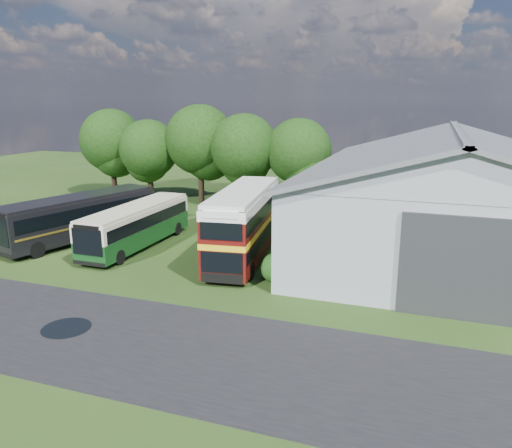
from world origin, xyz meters
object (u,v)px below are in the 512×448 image
at_px(storage_shed, 453,189).
at_px(bus_maroon_double, 244,225).
at_px(bus_green_single, 137,225).
at_px(bus_dark_single, 79,217).

xyz_separation_m(storage_shed, bus_maroon_double, (-12.49, -6.86, -1.87)).
bearing_deg(bus_green_single, storage_shed, 18.60).
bearing_deg(bus_dark_single, bus_maroon_double, 15.37).
relative_size(bus_green_single, bus_dark_single, 0.87).
bearing_deg(bus_maroon_double, storage_shed, 21.05).
distance_m(bus_green_single, bus_dark_single, 4.83).
height_order(storage_shed, bus_dark_single, storage_shed).
bearing_deg(storage_shed, bus_maroon_double, -151.23).
xyz_separation_m(storage_shed, bus_dark_single, (-25.32, -6.76, -2.41)).
height_order(bus_maroon_double, bus_dark_single, bus_maroon_double).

